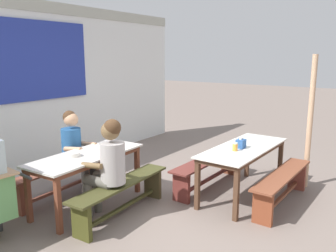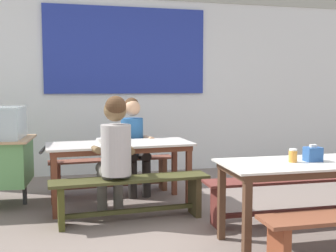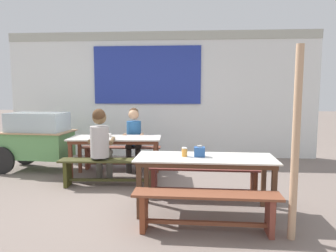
{
  "view_description": "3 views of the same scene",
  "coord_description": "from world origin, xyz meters",
  "px_view_note": "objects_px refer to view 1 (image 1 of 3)",
  "views": [
    {
      "loc": [
        -3.67,
        -2.4,
        2.04
      ],
      "look_at": [
        0.33,
        0.43,
        1.04
      ],
      "focal_mm": 36.96,
      "sensor_mm": 36.0,
      "label": 1
    },
    {
      "loc": [
        -1.24,
        -3.62,
        1.39
      ],
      "look_at": [
        -0.24,
        0.45,
        0.99
      ],
      "focal_mm": 43.88,
      "sensor_mm": 36.0,
      "label": 2
    },
    {
      "loc": [
        0.72,
        -4.44,
        1.59
      ],
      "look_at": [
        0.38,
        0.26,
        1.05
      ],
      "focal_mm": 33.08,
      "sensor_mm": 36.0,
      "label": 3
    }
  ],
  "objects_px": {
    "person_center_facing": "(75,146)",
    "dining_table_far": "(87,160)",
    "bench_far_front": "(122,193)",
    "bench_far_back": "(59,177)",
    "dining_table_near": "(244,152)",
    "tissue_box": "(241,144)",
    "condiment_jar": "(235,147)",
    "wooden_support_post": "(310,123)",
    "bench_near_back": "(208,168)",
    "soup_bowl": "(73,154)",
    "person_left_back_turned": "(108,162)",
    "bench_near_front": "(282,184)"
  },
  "relations": [
    {
      "from": "person_center_facing",
      "to": "dining_table_far",
      "type": "bearing_deg",
      "value": -114.74
    },
    {
      "from": "bench_far_front",
      "to": "bench_far_back",
      "type": "bearing_deg",
      "value": 93.28
    },
    {
      "from": "dining_table_near",
      "to": "tissue_box",
      "type": "xyz_separation_m",
      "value": [
        -0.07,
        0.02,
        0.14
      ]
    },
    {
      "from": "condiment_jar",
      "to": "wooden_support_post",
      "type": "distance_m",
      "value": 1.38
    },
    {
      "from": "bench_near_back",
      "to": "soup_bowl",
      "type": "xyz_separation_m",
      "value": [
        -1.75,
        1.05,
        0.46
      ]
    },
    {
      "from": "person_left_back_turned",
      "to": "condiment_jar",
      "type": "xyz_separation_m",
      "value": [
        1.42,
        -1.04,
        0.04
      ]
    },
    {
      "from": "bench_far_front",
      "to": "soup_bowl",
      "type": "bearing_deg",
      "value": 108.44
    },
    {
      "from": "person_left_back_turned",
      "to": "soup_bowl",
      "type": "relative_size",
      "value": 7.27
    },
    {
      "from": "bench_far_back",
      "to": "condiment_jar",
      "type": "xyz_separation_m",
      "value": [
        1.33,
        -2.14,
        0.5
      ]
    },
    {
      "from": "dining_table_far",
      "to": "bench_near_front",
      "type": "relative_size",
      "value": 1.03
    },
    {
      "from": "person_left_back_turned",
      "to": "wooden_support_post",
      "type": "bearing_deg",
      "value": -33.72
    },
    {
      "from": "bench_near_back",
      "to": "bench_near_front",
      "type": "height_order",
      "value": "same"
    },
    {
      "from": "condiment_jar",
      "to": "soup_bowl",
      "type": "distance_m",
      "value": 2.19
    },
    {
      "from": "soup_bowl",
      "to": "bench_near_front",
      "type": "bearing_deg",
      "value": -52.02
    },
    {
      "from": "bench_near_back",
      "to": "person_left_back_turned",
      "type": "relative_size",
      "value": 1.33
    },
    {
      "from": "dining_table_far",
      "to": "person_left_back_turned",
      "type": "bearing_deg",
      "value": -103.06
    },
    {
      "from": "dining_table_near",
      "to": "condiment_jar",
      "type": "bearing_deg",
      "value": 176.04
    },
    {
      "from": "bench_far_front",
      "to": "bench_near_front",
      "type": "distance_m",
      "value": 2.19
    },
    {
      "from": "bench_near_front",
      "to": "person_center_facing",
      "type": "bearing_deg",
      "value": 115.96
    },
    {
      "from": "bench_far_back",
      "to": "tissue_box",
      "type": "xyz_separation_m",
      "value": [
        1.53,
        -2.14,
        0.51
      ]
    },
    {
      "from": "dining_table_far",
      "to": "person_left_back_turned",
      "type": "distance_m",
      "value": 0.54
    },
    {
      "from": "person_center_facing",
      "to": "tissue_box",
      "type": "height_order",
      "value": "person_center_facing"
    },
    {
      "from": "bench_near_back",
      "to": "wooden_support_post",
      "type": "distance_m",
      "value": 1.71
    },
    {
      "from": "soup_bowl",
      "to": "person_left_back_turned",
      "type": "bearing_deg",
      "value": -84.13
    },
    {
      "from": "dining_table_far",
      "to": "wooden_support_post",
      "type": "bearing_deg",
      "value": -42.37
    },
    {
      "from": "person_center_facing",
      "to": "bench_near_front",
      "type": "bearing_deg",
      "value": -64.04
    },
    {
      "from": "person_left_back_turned",
      "to": "soup_bowl",
      "type": "height_order",
      "value": "person_left_back_turned"
    },
    {
      "from": "wooden_support_post",
      "to": "bench_near_back",
      "type": "bearing_deg",
      "value": 125.39
    },
    {
      "from": "tissue_box",
      "to": "soup_bowl",
      "type": "distance_m",
      "value": 2.33
    },
    {
      "from": "bench_near_back",
      "to": "tissue_box",
      "type": "xyz_separation_m",
      "value": [
        -0.08,
        -0.57,
        0.49
      ]
    },
    {
      "from": "condiment_jar",
      "to": "bench_far_back",
      "type": "bearing_deg",
      "value": 121.86
    },
    {
      "from": "dining_table_far",
      "to": "dining_table_near",
      "type": "bearing_deg",
      "value": -45.25
    },
    {
      "from": "bench_far_back",
      "to": "person_center_facing",
      "type": "distance_m",
      "value": 0.5
    },
    {
      "from": "bench_near_front",
      "to": "condiment_jar",
      "type": "relative_size",
      "value": 14.12
    },
    {
      "from": "bench_far_back",
      "to": "soup_bowl",
      "type": "bearing_deg",
      "value": -105.68
    },
    {
      "from": "dining_table_near",
      "to": "soup_bowl",
      "type": "xyz_separation_m",
      "value": [
        -1.74,
        1.64,
        0.1
      ]
    },
    {
      "from": "wooden_support_post",
      "to": "person_left_back_turned",
      "type": "bearing_deg",
      "value": 146.28
    },
    {
      "from": "dining_table_near",
      "to": "bench_near_front",
      "type": "bearing_deg",
      "value": -90.95
    },
    {
      "from": "tissue_box",
      "to": "soup_bowl",
      "type": "height_order",
      "value": "tissue_box"
    },
    {
      "from": "condiment_jar",
      "to": "dining_table_far",
      "type": "bearing_deg",
      "value": 129.8
    },
    {
      "from": "bench_far_back",
      "to": "person_left_back_turned",
      "type": "distance_m",
      "value": 1.2
    },
    {
      "from": "bench_near_back",
      "to": "condiment_jar",
      "type": "distance_m",
      "value": 0.8
    },
    {
      "from": "bench_near_back",
      "to": "tissue_box",
      "type": "distance_m",
      "value": 0.76
    },
    {
      "from": "bench_far_front",
      "to": "tissue_box",
      "type": "distance_m",
      "value": 1.82
    },
    {
      "from": "person_center_facing",
      "to": "condiment_jar",
      "type": "bearing_deg",
      "value": -63.17
    },
    {
      "from": "condiment_jar",
      "to": "dining_table_near",
      "type": "bearing_deg",
      "value": -3.96
    },
    {
      "from": "bench_near_back",
      "to": "wooden_support_post",
      "type": "relative_size",
      "value": 0.84
    },
    {
      "from": "person_center_facing",
      "to": "dining_table_near",
      "type": "bearing_deg",
      "value": -57.91
    },
    {
      "from": "dining_table_far",
      "to": "wooden_support_post",
      "type": "distance_m",
      "value": 3.36
    },
    {
      "from": "dining_table_far",
      "to": "person_center_facing",
      "type": "bearing_deg",
      "value": 65.26
    }
  ]
}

